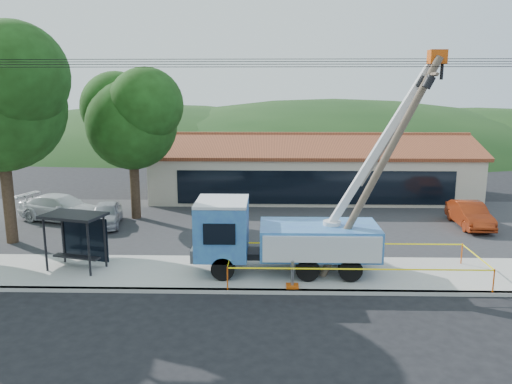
{
  "coord_description": "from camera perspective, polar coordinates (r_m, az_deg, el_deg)",
  "views": [
    {
      "loc": [
        0.93,
        -15.89,
        7.7
      ],
      "look_at": [
        0.41,
        5.0,
        3.38
      ],
      "focal_mm": 35.0,
      "sensor_mm": 36.0,
      "label": 1
    }
  ],
  "objects": [
    {
      "name": "car_silver",
      "position": [
        29.67,
        -16.67,
        -3.87
      ],
      "size": [
        2.29,
        4.15,
        1.34
      ],
      "primitive_type": "imported",
      "rotation": [
        0.0,
        0.0,
        0.19
      ],
      "color": "#B2B3BA",
      "rests_on": "ground"
    },
    {
      "name": "car_white",
      "position": [
        31.63,
        -21.21,
        -3.23
      ],
      "size": [
        5.63,
        3.58,
        1.52
      ],
      "primitive_type": "imported",
      "rotation": [
        0.0,
        0.0,
        1.27
      ],
      "color": "silver",
      "rests_on": "ground"
    },
    {
      "name": "hill_center",
      "position": [
        71.88,
        8.72,
        5.39
      ],
      "size": [
        89.6,
        64.0,
        32.0
      ],
      "primitive_type": "ellipsoid",
      "color": "black",
      "rests_on": "ground"
    },
    {
      "name": "hill_west",
      "position": [
        73.07,
        -11.21,
        5.41
      ],
      "size": [
        78.4,
        56.0,
        28.0
      ],
      "primitive_type": "ellipsoid",
      "color": "black",
      "rests_on": "ground"
    },
    {
      "name": "curb",
      "position": [
        19.56,
        -1.44,
        -11.27
      ],
      "size": [
        60.0,
        0.25,
        0.15
      ],
      "primitive_type": "cube",
      "color": "#ABAAA0",
      "rests_on": "ground"
    },
    {
      "name": "tree_lot",
      "position": [
        30.0,
        -14.05,
        8.49
      ],
      "size": [
        6.3,
        5.6,
        8.94
      ],
      "color": "#332316",
      "rests_on": "ground"
    },
    {
      "name": "strip_mall",
      "position": [
        36.47,
        6.25,
        2.43
      ],
      "size": [
        22.5,
        8.53,
        4.67
      ],
      "color": "#C5B19C",
      "rests_on": "ground"
    },
    {
      "name": "parking_lot",
      "position": [
        28.93,
        -0.46,
        -3.65
      ],
      "size": [
        60.0,
        12.0,
        0.1
      ],
      "primitive_type": "cube",
      "color": "#28282B",
      "rests_on": "ground"
    },
    {
      "name": "ground",
      "position": [
        17.68,
        -1.78,
        -14.15
      ],
      "size": [
        120.0,
        120.0,
        0.0
      ],
      "primitive_type": "plane",
      "color": "black",
      "rests_on": "ground"
    },
    {
      "name": "utility_truck",
      "position": [
        20.92,
        2.83,
        -4.77
      ],
      "size": [
        9.86,
        4.09,
        9.01
      ],
      "color": "black",
      "rests_on": "ground"
    },
    {
      "name": "car_red",
      "position": [
        30.7,
        23.12,
        -3.81
      ],
      "size": [
        1.55,
        4.23,
        1.38
      ],
      "primitive_type": "imported",
      "rotation": [
        0.0,
        0.0,
        -0.02
      ],
      "color": "maroon",
      "rests_on": "ground"
    },
    {
      "name": "sidewalk",
      "position": [
        21.32,
        -1.18,
        -9.28
      ],
      "size": [
        60.0,
        4.0,
        0.15
      ],
      "primitive_type": "cube",
      "color": "#ABAAA0",
      "rests_on": "ground"
    },
    {
      "name": "leaning_pole",
      "position": [
        20.23,
        14.42,
        3.54
      ],
      "size": [
        4.45,
        1.64,
        8.88
      ],
      "color": "brown",
      "rests_on": "ground"
    },
    {
      "name": "caution_tape",
      "position": [
        21.0,
        11.02,
        -7.6
      ],
      "size": [
        10.13,
        3.24,
        0.94
      ],
      "color": "#D24C0B",
      "rests_on": "ground"
    },
    {
      "name": "bus_shelter",
      "position": [
        22.57,
        -19.79,
        -3.88
      ],
      "size": [
        2.82,
        2.15,
        2.42
      ],
      "rotation": [
        0.0,
        0.0,
        -0.27
      ],
      "color": "black",
      "rests_on": "ground"
    },
    {
      "name": "hill_east",
      "position": [
        77.0,
        23.71,
        4.96
      ],
      "size": [
        72.8,
        52.0,
        26.0
      ],
      "primitive_type": "ellipsoid",
      "color": "black",
      "rests_on": "ground"
    }
  ]
}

